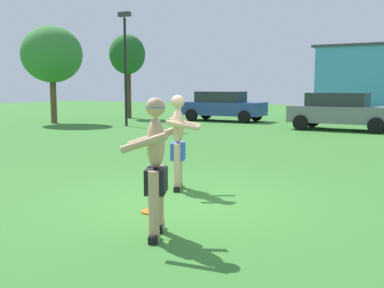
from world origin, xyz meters
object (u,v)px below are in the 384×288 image
(lamp_post, at_px, (125,56))
(tree_right_field, at_px, (52,55))
(tree_behind_players, at_px, (127,56))
(frisbee, at_px, (151,212))
(car_blue_mid_lot, at_px, (223,106))
(player_with_cap, at_px, (155,160))
(car_gray_far_end, at_px, (341,111))
(player_in_blue, at_px, (178,140))

(lamp_post, height_order, tree_right_field, lamp_post)
(tree_right_field, bearing_deg, tree_behind_players, 78.27)
(frisbee, bearing_deg, lamp_post, 127.91)
(tree_right_field, bearing_deg, car_blue_mid_lot, 37.86)
(player_with_cap, xyz_separation_m, frisbee, (-0.65, 0.86, -0.94))
(lamp_post, height_order, tree_behind_players, lamp_post)
(car_gray_far_end, relative_size, lamp_post, 0.83)
(car_blue_mid_lot, relative_size, tree_right_field, 0.89)
(car_blue_mid_lot, height_order, lamp_post, lamp_post)
(lamp_post, relative_size, tree_behind_players, 1.08)
(frisbee, relative_size, tree_right_field, 0.06)
(frisbee, bearing_deg, player_with_cap, -52.68)
(car_gray_far_end, bearing_deg, frisbee, -89.57)
(tree_right_field, bearing_deg, player_with_cap, -41.28)
(tree_behind_players, bearing_deg, car_gray_far_end, -8.64)
(player_with_cap, bearing_deg, tree_right_field, 138.72)
(player_in_blue, xyz_separation_m, tree_behind_players, (-12.19, 15.05, 2.72))
(lamp_post, bearing_deg, tree_right_field, -176.34)
(player_with_cap, xyz_separation_m, car_gray_far_end, (-0.76, 15.55, -0.13))
(player_with_cap, xyz_separation_m, player_in_blue, (-1.08, 2.41, -0.06))
(frisbee, height_order, car_blue_mid_lot, car_blue_mid_lot)
(player_in_blue, relative_size, car_gray_far_end, 0.39)
(car_gray_far_end, distance_m, lamp_post, 9.90)
(player_with_cap, distance_m, lamp_post, 16.41)
(car_blue_mid_lot, relative_size, tree_behind_players, 0.89)
(tree_right_field, height_order, tree_behind_players, tree_behind_players)
(player_with_cap, relative_size, car_gray_far_end, 0.40)
(frisbee, xyz_separation_m, tree_right_field, (-13.64, 11.69, 3.41))
(car_blue_mid_lot, distance_m, tree_right_field, 9.17)
(player_with_cap, xyz_separation_m, car_blue_mid_lot, (-7.34, 17.95, -0.13))
(player_with_cap, height_order, car_gray_far_end, player_with_cap)
(frisbee, xyz_separation_m, car_blue_mid_lot, (-6.69, 17.09, 0.81))
(player_with_cap, height_order, tree_behind_players, tree_behind_players)
(player_with_cap, distance_m, car_gray_far_end, 15.57)
(car_blue_mid_lot, height_order, car_gray_far_end, same)
(frisbee, xyz_separation_m, car_gray_far_end, (-0.11, 14.70, 0.81))
(car_blue_mid_lot, bearing_deg, lamp_post, -117.15)
(frisbee, bearing_deg, tree_behind_players, 127.24)
(player_with_cap, xyz_separation_m, lamp_post, (-9.97, 12.82, 2.29))
(frisbee, relative_size, car_blue_mid_lot, 0.07)
(player_in_blue, distance_m, tree_behind_players, 19.56)
(player_in_blue, xyz_separation_m, frisbee, (0.43, -1.55, -0.88))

